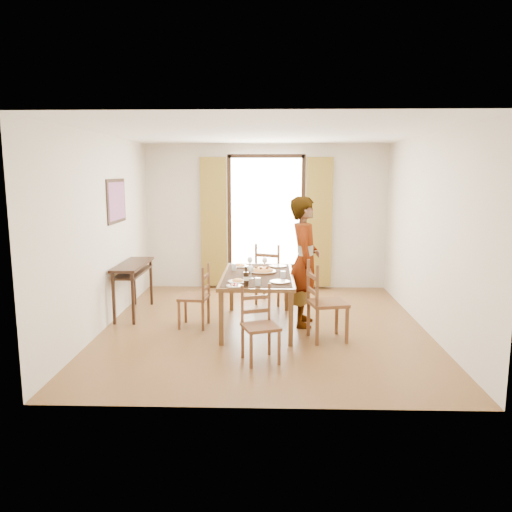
{
  "coord_description": "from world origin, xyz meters",
  "views": [
    {
      "loc": [
        0.08,
        -6.85,
        2.17
      ],
      "look_at": [
        -0.12,
        0.13,
        1.0
      ],
      "focal_mm": 35.0,
      "sensor_mm": 36.0,
      "label": 1
    }
  ],
  "objects_px": {
    "man": "(305,262)",
    "pasta_platter": "(262,269)",
    "dining_table": "(258,279)",
    "console_table": "(133,271)"
  },
  "relations": [
    {
      "from": "man",
      "to": "pasta_platter",
      "type": "bearing_deg",
      "value": 90.44
    },
    {
      "from": "dining_table",
      "to": "man",
      "type": "xyz_separation_m",
      "value": [
        0.66,
        0.09,
        0.23
      ]
    },
    {
      "from": "dining_table",
      "to": "man",
      "type": "bearing_deg",
      "value": 8.01
    },
    {
      "from": "dining_table",
      "to": "man",
      "type": "relative_size",
      "value": 0.96
    },
    {
      "from": "dining_table",
      "to": "pasta_platter",
      "type": "distance_m",
      "value": 0.18
    },
    {
      "from": "console_table",
      "to": "man",
      "type": "relative_size",
      "value": 0.65
    },
    {
      "from": "man",
      "to": "pasta_platter",
      "type": "xyz_separation_m",
      "value": [
        -0.6,
        0.03,
        -0.12
      ]
    },
    {
      "from": "dining_table",
      "to": "pasta_platter",
      "type": "xyz_separation_m",
      "value": [
        0.06,
        0.13,
        0.11
      ]
    },
    {
      "from": "man",
      "to": "pasta_platter",
      "type": "relative_size",
      "value": 4.62
    },
    {
      "from": "man",
      "to": "console_table",
      "type": "bearing_deg",
      "value": 83.4
    }
  ]
}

